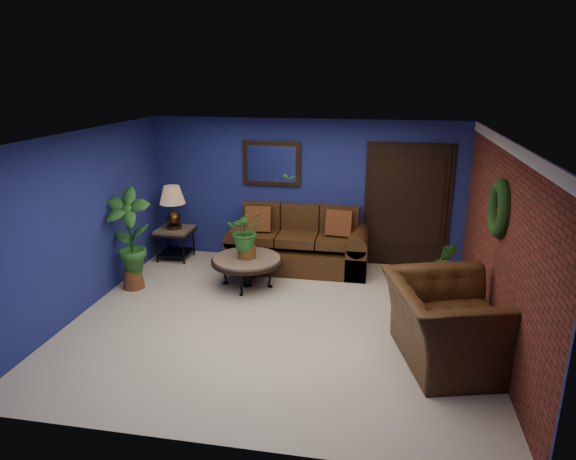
% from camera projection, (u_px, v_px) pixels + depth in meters
% --- Properties ---
extents(floor, '(5.50, 5.50, 0.00)m').
position_uv_depth(floor, '(278.00, 320.00, 7.01)').
color(floor, beige).
rests_on(floor, ground).
extents(wall_back, '(5.50, 0.04, 2.50)m').
position_uv_depth(wall_back, '(306.00, 191.00, 8.99)').
color(wall_back, navy).
rests_on(wall_back, ground).
extents(wall_left, '(0.04, 5.00, 2.50)m').
position_uv_depth(wall_left, '(83.00, 223.00, 7.11)').
color(wall_left, navy).
rests_on(wall_left, ground).
extents(wall_right_brick, '(0.04, 5.00, 2.50)m').
position_uv_depth(wall_right_brick, '(501.00, 246.00, 6.16)').
color(wall_right_brick, maroon).
rests_on(wall_right_brick, ground).
extents(ceiling, '(5.50, 5.00, 0.02)m').
position_uv_depth(ceiling, '(276.00, 136.00, 6.27)').
color(ceiling, white).
rests_on(ceiling, wall_back).
extents(crown_molding, '(0.03, 5.00, 0.14)m').
position_uv_depth(crown_molding, '(511.00, 148.00, 5.82)').
color(crown_molding, white).
rests_on(crown_molding, wall_right_brick).
extents(wall_mirror, '(1.02, 0.06, 0.77)m').
position_uv_depth(wall_mirror, '(271.00, 164.00, 8.91)').
color(wall_mirror, '#472F13').
rests_on(wall_mirror, wall_back).
extents(closet_door, '(1.44, 0.06, 2.18)m').
position_uv_depth(closet_door, '(407.00, 207.00, 8.71)').
color(closet_door, black).
rests_on(closet_door, wall_back).
extents(wreath, '(0.16, 0.72, 0.72)m').
position_uv_depth(wreath, '(499.00, 208.00, 6.09)').
color(wreath, black).
rests_on(wreath, wall_right_brick).
extents(sofa, '(2.37, 1.02, 1.06)m').
position_uv_depth(sofa, '(299.00, 247.00, 8.88)').
color(sofa, '#442813').
rests_on(sofa, ground).
extents(coffee_table, '(1.11, 1.11, 0.48)m').
position_uv_depth(coffee_table, '(247.00, 261.00, 8.02)').
color(coffee_table, '#504C46').
rests_on(coffee_table, ground).
extents(end_table, '(0.63, 0.63, 0.57)m').
position_uv_depth(end_table, '(175.00, 236.00, 9.20)').
color(end_table, '#504C46').
rests_on(end_table, ground).
extents(table_lamp, '(0.45, 0.45, 0.74)m').
position_uv_depth(table_lamp, '(173.00, 202.00, 9.02)').
color(table_lamp, '#472F13').
rests_on(table_lamp, end_table).
extents(side_chair, '(0.46, 0.46, 0.95)m').
position_uv_depth(side_chair, '(327.00, 238.00, 8.76)').
color(side_chair, '#522F17').
rests_on(side_chair, ground).
extents(armchair, '(1.63, 1.76, 0.96)m').
position_uv_depth(armchair, '(449.00, 324.00, 5.90)').
color(armchair, '#442813').
rests_on(armchair, ground).
extents(coffee_plant, '(0.69, 0.64, 0.76)m').
position_uv_depth(coffee_plant, '(246.00, 232.00, 7.88)').
color(coffee_plant, brown).
rests_on(coffee_plant, coffee_table).
extents(floor_plant, '(0.38, 0.34, 0.74)m').
position_uv_depth(floor_plant, '(445.00, 265.00, 8.00)').
color(floor_plant, brown).
rests_on(floor_plant, ground).
extents(tall_plant, '(0.76, 0.56, 1.58)m').
position_uv_depth(tall_plant, '(129.00, 235.00, 7.83)').
color(tall_plant, brown).
rests_on(tall_plant, ground).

